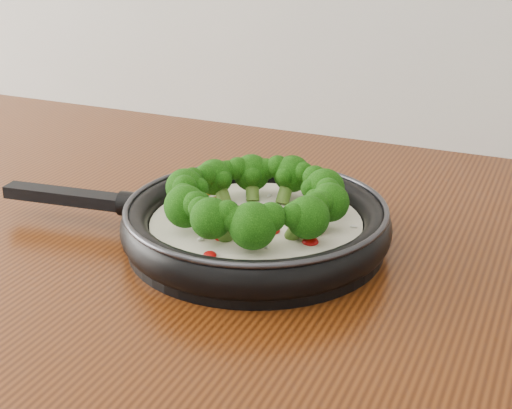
% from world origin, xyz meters
% --- Properties ---
extents(skillet, '(0.48, 0.33, 0.08)m').
position_xyz_m(skillet, '(0.13, 1.06, 0.93)').
color(skillet, black).
rests_on(skillet, counter).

